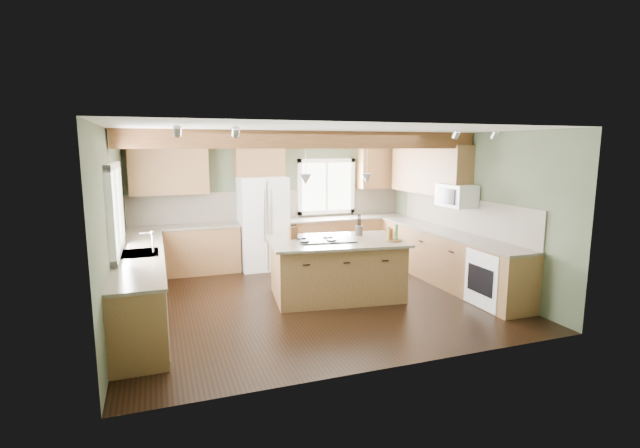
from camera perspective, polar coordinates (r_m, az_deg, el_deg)
name	(u,v)px	position (r m, az deg, el deg)	size (l,w,h in m)	color
floor	(312,298)	(7.41, -0.96, -9.15)	(5.60, 5.60, 0.00)	black
ceiling	(312,131)	(7.03, -1.02, 11.37)	(5.60, 5.60, 0.00)	silver
wall_back	(273,200)	(9.49, -5.83, 2.94)	(5.60, 5.60, 0.00)	#404933
wall_left	(113,228)	(6.77, -24.08, -0.41)	(5.00, 5.00, 0.00)	#404933
wall_right	(465,209)	(8.42, 17.38, 1.75)	(5.00, 5.00, 0.00)	#404933
ceiling_beam	(312,140)	(7.02, -0.98, 10.32)	(5.55, 0.26, 0.26)	#522B17
soffit_trim	(273,138)	(9.34, -5.81, 10.46)	(5.55, 0.20, 0.10)	#522B17
backsplash_back	(273,205)	(9.49, -5.80, 2.39)	(5.58, 0.03, 0.58)	brown
backsplash_right	(462,214)	(8.46, 17.07, 1.18)	(0.03, 3.70, 0.58)	brown
base_cab_back_left	(185,251)	(9.07, -16.33, -3.20)	(2.02, 0.60, 0.88)	brown
counter_back_left	(183,227)	(8.99, -16.46, -0.33)	(2.06, 0.64, 0.04)	#50463A
base_cab_back_right	(346,239)	(9.80, 3.17, -1.91)	(2.62, 0.60, 0.88)	brown
counter_back_right	(346,218)	(9.72, 3.19, 0.75)	(2.66, 0.64, 0.04)	#50463A
base_cab_left	(142,286)	(6.98, -21.11, -7.18)	(0.60, 3.70, 0.88)	brown
counter_left	(139,254)	(6.87, -21.33, -3.50)	(0.64, 3.74, 0.04)	#50463A
base_cab_right	(446,258)	(8.44, 15.26, -4.08)	(0.60, 3.70, 0.88)	brown
counter_right	(447,232)	(8.34, 15.40, -1.01)	(0.64, 3.74, 0.04)	#50463A
upper_cab_back_left	(169,170)	(9.00, -18.10, 6.33)	(1.40, 0.35, 0.90)	brown
upper_cab_over_fridge	(259,158)	(9.20, -7.49, 8.01)	(0.96, 0.35, 0.70)	brown
upper_cab_right	(429,170)	(9.00, 13.24, 6.55)	(0.35, 2.20, 0.90)	brown
upper_cab_back_corner	(379,167)	(10.08, 7.25, 6.99)	(0.90, 0.35, 0.90)	brown
window_left	(114,209)	(6.78, -24.02, 1.75)	(0.04, 1.60, 1.05)	white
window_back	(326,186)	(9.78, 0.75, 4.65)	(1.10, 0.04, 1.00)	white
sink	(139,254)	(6.87, -21.33, -3.46)	(0.50, 0.65, 0.03)	#262628
faucet	(153,243)	(6.84, -19.90, -2.19)	(0.02, 0.02, 0.28)	#B2B2B7
dishwasher	(140,319)	(5.75, -21.28, -10.84)	(0.60, 0.60, 0.84)	white
oven	(497,278)	(7.44, 20.93, -6.25)	(0.60, 0.72, 0.84)	white
microwave	(456,196)	(8.22, 16.45, 3.37)	(0.40, 0.70, 0.38)	white
pendant_left	(306,179)	(7.06, -1.77, 5.52)	(0.18, 0.18, 0.16)	#B2B2B7
pendant_right	(367,178)	(7.30, 5.80, 5.60)	(0.18, 0.18, 0.16)	#B2B2B7
refrigerator	(263,223)	(9.11, -7.05, 0.11)	(0.90, 0.74, 1.80)	white
island	(336,269)	(7.40, 2.01, -5.62)	(1.95, 1.19, 0.88)	brown
island_top	(336,241)	(7.30, 2.03, -2.13)	(2.08, 1.32, 0.04)	#50463A
cooktop	(326,240)	(7.25, 0.79, -1.95)	(0.84, 0.56, 0.02)	black
knife_block	(293,233)	(7.36, -3.32, -1.09)	(0.12, 0.09, 0.20)	brown
utensil_crock	(359,231)	(7.68, 4.83, -0.82)	(0.12, 0.12, 0.16)	#483D39
bottle_tray	(393,233)	(7.28, 9.00, -1.13)	(0.26, 0.26, 0.24)	brown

